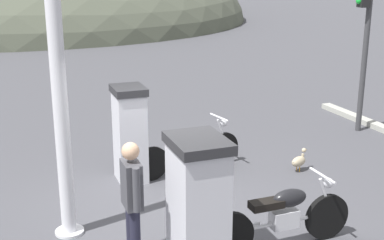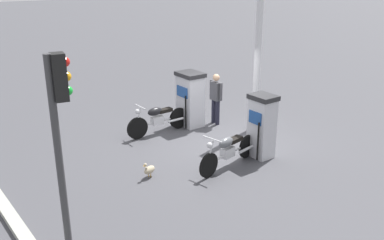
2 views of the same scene
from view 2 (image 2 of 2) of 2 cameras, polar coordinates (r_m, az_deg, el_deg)
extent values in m
plane|color=#424247|center=(11.95, 3.19, -2.87)|extent=(120.00, 120.00, 0.00)
cube|color=silver|center=(12.91, -0.23, 2.57)|extent=(0.60, 0.77, 1.56)
cube|color=#1E478C|center=(12.64, -1.35, 3.82)|extent=(0.05, 0.52, 0.32)
cube|color=#262628|center=(12.69, -0.24, 6.20)|extent=(0.66, 0.84, 0.12)
cylinder|color=black|center=(12.62, -0.87, 1.05)|extent=(0.05, 0.05, 1.01)
cube|color=silver|center=(10.86, 9.39, -1.14)|extent=(0.50, 0.62, 1.54)
cube|color=#1E478C|center=(10.57, 8.52, 0.28)|extent=(0.04, 0.42, 0.32)
cube|color=#262628|center=(10.60, 9.64, 3.05)|extent=(0.55, 0.68, 0.12)
cylinder|color=black|center=(10.63, 8.91, -2.91)|extent=(0.05, 0.05, 1.00)
cylinder|color=black|center=(12.08, -7.39, -1.12)|extent=(0.64, 0.09, 0.64)
cylinder|color=black|center=(12.81, -1.79, 0.26)|extent=(0.64, 0.09, 0.64)
cube|color=silver|center=(12.37, -4.71, -0.03)|extent=(0.36, 0.21, 0.24)
cylinder|color=silver|center=(12.41, -4.51, -0.20)|extent=(1.08, 0.07, 0.05)
ellipsoid|color=black|center=(12.24, -5.03, 1.14)|extent=(0.48, 0.23, 0.24)
cube|color=black|center=(12.42, -3.70, 1.31)|extent=(0.44, 0.21, 0.10)
cylinder|color=silver|center=(12.00, -7.29, 0.26)|extent=(0.26, 0.04, 0.57)
cylinder|color=silver|center=(11.93, -7.02, 1.78)|extent=(0.05, 0.56, 0.04)
sphere|color=silver|center=(11.92, -7.41, 1.14)|extent=(0.14, 0.14, 0.14)
cylinder|color=silver|center=(12.60, -2.22, 0.02)|extent=(0.55, 0.08, 0.07)
cylinder|color=black|center=(9.82, 2.27, -6.15)|extent=(0.61, 0.15, 0.61)
cylinder|color=black|center=(10.91, 7.42, -3.56)|extent=(0.61, 0.15, 0.61)
cube|color=silver|center=(10.28, 4.83, -4.37)|extent=(0.39, 0.26, 0.24)
cylinder|color=silver|center=(10.34, 4.99, -4.54)|extent=(1.12, 0.23, 0.05)
ellipsoid|color=#595B60|center=(10.12, 4.63, -3.05)|extent=(0.51, 0.29, 0.24)
cube|color=black|center=(10.38, 5.79, -2.66)|extent=(0.47, 0.27, 0.10)
cylinder|color=silver|center=(9.72, 2.45, -4.49)|extent=(0.26, 0.08, 0.57)
cylinder|color=silver|center=(9.65, 2.78, -2.61)|extent=(0.13, 0.56, 0.04)
sphere|color=silver|center=(9.63, 2.39, -3.44)|extent=(0.16, 0.16, 0.14)
cylinder|color=silver|center=(10.69, 7.32, -3.95)|extent=(0.55, 0.16, 0.07)
cylinder|color=#1E1E2D|center=(13.26, 2.93, 1.23)|extent=(0.14, 0.14, 0.77)
cylinder|color=#1E1E2D|center=(13.11, 3.47, 1.00)|extent=(0.14, 0.14, 0.77)
cube|color=#3F3F44|center=(12.98, 3.26, 3.94)|extent=(0.21, 0.37, 0.58)
cylinder|color=#3F3F44|center=(13.16, 2.60, 4.30)|extent=(0.09, 0.09, 0.55)
cylinder|color=#3F3F44|center=(12.80, 3.94, 3.83)|extent=(0.09, 0.09, 0.55)
sphere|color=tan|center=(12.87, 3.29, 5.76)|extent=(0.22, 0.22, 0.21)
ellipsoid|color=tan|center=(9.92, -5.78, -6.74)|extent=(0.37, 0.26, 0.18)
cylinder|color=tan|center=(9.82, -6.21, -6.70)|extent=(0.07, 0.07, 0.13)
sphere|color=tan|center=(9.74, -6.33, -6.07)|extent=(0.11, 0.11, 0.08)
cone|color=orange|center=(9.71, -6.54, -6.21)|extent=(0.06, 0.05, 0.04)
cone|color=tan|center=(10.01, -5.25, -6.28)|extent=(0.08, 0.08, 0.06)
cylinder|color=orange|center=(9.97, -5.60, -7.49)|extent=(0.02, 0.02, 0.09)
cylinder|color=orange|center=(10.00, -5.90, -7.40)|extent=(0.02, 0.02, 0.09)
cylinder|color=#38383A|center=(6.97, -17.49, -5.53)|extent=(0.14, 0.14, 3.45)
cube|color=black|center=(6.55, -17.50, 5.55)|extent=(0.25, 0.28, 0.72)
sphere|color=red|center=(6.51, -16.83, 7.54)|extent=(0.18, 0.18, 0.15)
sphere|color=orange|center=(6.56, -16.64, 5.66)|extent=(0.18, 0.18, 0.15)
sphere|color=green|center=(6.62, -16.45, 3.82)|extent=(0.18, 0.18, 0.15)
cylinder|color=silver|center=(12.39, 8.87, 8.31)|extent=(0.20, 0.20, 4.37)
cylinder|color=silver|center=(12.99, 8.37, -1.09)|extent=(0.40, 0.40, 0.04)
cube|color=#9E9E93|center=(9.55, -24.19, -10.49)|extent=(0.29, 8.29, 0.12)
camera|label=1|loc=(17.96, -5.12, 16.52)|focal=49.09mm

